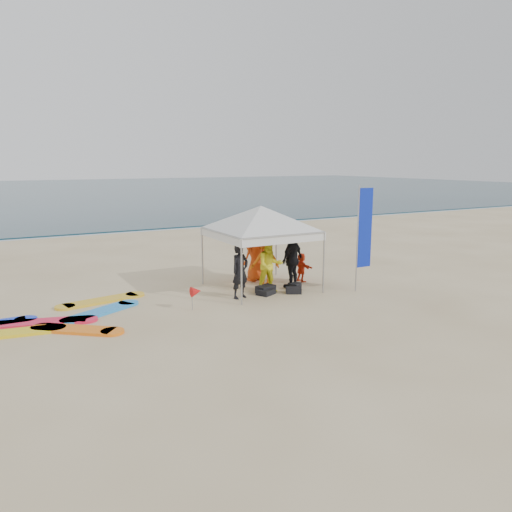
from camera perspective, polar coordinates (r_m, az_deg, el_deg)
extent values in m
plane|color=beige|center=(12.09, 1.52, -8.09)|extent=(120.00, 120.00, 0.00)
cube|color=#0C2633|center=(70.22, -24.10, 6.70)|extent=(160.00, 84.00, 0.08)
cube|color=silver|center=(28.93, -16.94, 2.56)|extent=(160.00, 1.20, 0.01)
imported|color=black|center=(14.36, -1.83, -1.74)|extent=(0.66, 0.52, 1.60)
imported|color=yellow|center=(15.02, 1.59, -1.07)|extent=(0.91, 0.77, 1.65)
imported|color=orange|center=(15.96, 1.03, -0.54)|extent=(1.08, 0.72, 1.55)
imported|color=black|center=(15.58, 4.16, -0.39)|extent=(1.14, 0.86, 1.80)
imported|color=#CE4312|center=(16.45, -0.05, 0.28)|extent=(1.02, 0.82, 1.82)
imported|color=red|center=(16.47, 5.21, -1.29)|extent=(0.34, 0.90, 0.95)
cylinder|color=#A5A5A8|center=(16.08, -6.15, 0.02)|extent=(0.05, 0.05, 1.84)
cylinder|color=#A5A5A8|center=(17.31, 2.32, 0.84)|extent=(0.05, 0.05, 1.84)
cylinder|color=#A5A5A8|center=(13.62, -1.67, -1.89)|extent=(0.05, 0.05, 1.84)
cylinder|color=#A5A5A8|center=(15.05, 7.75, -0.77)|extent=(0.05, 0.05, 1.84)
cube|color=silver|center=(14.14, 3.31, 1.87)|extent=(2.86, 0.02, 0.24)
cube|color=silver|center=(16.53, -1.77, 3.18)|extent=(2.86, 0.02, 0.24)
cube|color=silver|center=(14.70, -4.14, 2.20)|extent=(0.02, 2.86, 0.24)
cube|color=silver|center=(16.03, 4.89, 2.91)|extent=(0.02, 2.86, 0.24)
pyramid|color=silver|center=(15.22, 0.58, 5.77)|extent=(3.91, 3.91, 0.74)
cylinder|color=#A5A5A8|center=(15.25, 11.52, 1.90)|extent=(0.04, 0.04, 3.22)
cube|color=#0B21B1|center=(15.38, 12.35, 3.16)|extent=(0.51, 0.03, 2.39)
cylinder|color=#A5A5A8|center=(13.41, -7.31, -4.92)|extent=(0.02, 0.02, 0.60)
cone|color=red|center=(13.40, -6.85, -4.04)|extent=(0.28, 0.28, 0.28)
cube|color=black|center=(15.09, 1.11, -3.80)|extent=(0.64, 0.51, 0.22)
cube|color=black|center=(15.06, 4.32, -3.94)|extent=(0.55, 0.48, 0.18)
cube|color=black|center=(14.88, 1.14, -4.13)|extent=(0.62, 0.58, 0.16)
cube|color=black|center=(15.51, 4.53, -3.47)|extent=(0.44, 0.40, 0.20)
cube|color=yellow|center=(12.85, -26.36, -7.93)|extent=(1.97, 0.78, 0.07)
cube|color=#2A8EE3|center=(13.75, -17.27, -6.08)|extent=(1.91, 1.35, 0.07)
cube|color=gold|center=(14.80, -17.24, -4.89)|extent=(2.10, 0.89, 0.07)
cube|color=orange|center=(12.50, -19.78, -7.93)|extent=(1.72, 1.52, 0.07)
cube|color=#EF1C42|center=(13.39, -23.92, -6.99)|extent=(2.45, 1.20, 0.07)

